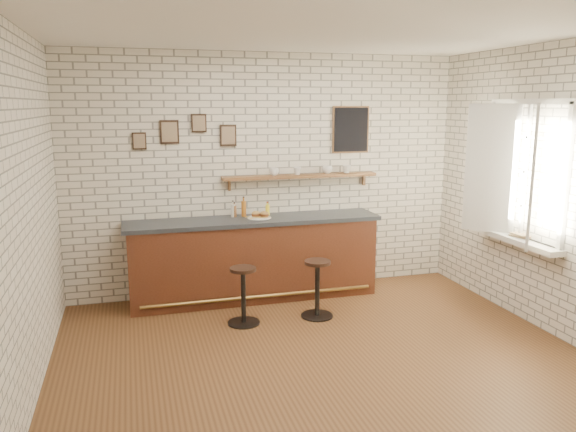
% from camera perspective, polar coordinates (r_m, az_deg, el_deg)
% --- Properties ---
extents(ground, '(5.00, 5.00, 0.00)m').
position_cam_1_polar(ground, '(5.65, 3.05, -13.58)').
color(ground, brown).
rests_on(ground, ground).
extents(bar_counter, '(3.10, 0.65, 1.01)m').
position_cam_1_polar(bar_counter, '(6.95, -3.46, -4.31)').
color(bar_counter, '#512515').
rests_on(bar_counter, ground).
extents(sandwich_plate, '(0.28, 0.28, 0.01)m').
position_cam_1_polar(sandwich_plate, '(6.84, -2.93, -0.17)').
color(sandwich_plate, white).
rests_on(sandwich_plate, bar_counter).
extents(ciabatta_sandwich, '(0.23, 0.16, 0.07)m').
position_cam_1_polar(ciabatta_sandwich, '(6.83, -2.85, 0.18)').
color(ciabatta_sandwich, tan).
rests_on(ciabatta_sandwich, sandwich_plate).
extents(potato_chips, '(0.27, 0.18, 0.00)m').
position_cam_1_polar(potato_chips, '(6.83, -3.09, -0.12)').
color(potato_chips, gold).
rests_on(potato_chips, sandwich_plate).
extents(bitters_bottle_brown, '(0.06, 0.06, 0.18)m').
position_cam_1_polar(bitters_bottle_brown, '(6.92, -5.48, 0.51)').
color(bitters_bottle_brown, brown).
rests_on(bitters_bottle_brown, bar_counter).
extents(bitters_bottle_white, '(0.05, 0.05, 0.20)m').
position_cam_1_polar(bitters_bottle_white, '(6.92, -5.61, 0.57)').
color(bitters_bottle_white, silver).
rests_on(bitters_bottle_white, bar_counter).
extents(bitters_bottle_amber, '(0.06, 0.06, 0.25)m').
position_cam_1_polar(bitters_bottle_amber, '(6.94, -4.52, 0.78)').
color(bitters_bottle_amber, '#A65E1A').
rests_on(bitters_bottle_amber, bar_counter).
extents(condiment_bottle_yellow, '(0.05, 0.05, 0.17)m').
position_cam_1_polar(condiment_bottle_yellow, '(7.01, -2.09, 0.66)').
color(condiment_bottle_yellow, yellow).
rests_on(condiment_bottle_yellow, bar_counter).
extents(bar_stool_left, '(0.36, 0.36, 0.64)m').
position_cam_1_polar(bar_stool_left, '(6.19, -4.56, -7.88)').
color(bar_stool_left, black).
rests_on(bar_stool_left, ground).
extents(bar_stool_right, '(0.37, 0.37, 0.66)m').
position_cam_1_polar(bar_stool_right, '(6.38, 2.99, -7.19)').
color(bar_stool_right, black).
rests_on(bar_stool_right, ground).
extents(wall_shelf, '(2.00, 0.18, 0.18)m').
position_cam_1_polar(wall_shelf, '(7.11, 1.27, 4.06)').
color(wall_shelf, brown).
rests_on(wall_shelf, ground).
extents(shelf_cup_a, '(0.16, 0.16, 0.09)m').
position_cam_1_polar(shelf_cup_a, '(7.01, -1.41, 4.52)').
color(shelf_cup_a, white).
rests_on(shelf_cup_a, wall_shelf).
extents(shelf_cup_b, '(0.14, 0.14, 0.09)m').
position_cam_1_polar(shelf_cup_b, '(7.09, 0.96, 4.60)').
color(shelf_cup_b, white).
rests_on(shelf_cup_b, wall_shelf).
extents(shelf_cup_c, '(0.15, 0.15, 0.10)m').
position_cam_1_polar(shelf_cup_c, '(7.21, 4.02, 4.72)').
color(shelf_cup_c, white).
rests_on(shelf_cup_c, wall_shelf).
extents(shelf_cup_d, '(0.15, 0.15, 0.10)m').
position_cam_1_polar(shelf_cup_d, '(7.31, 5.98, 4.77)').
color(shelf_cup_d, white).
rests_on(shelf_cup_d, wall_shelf).
extents(back_wall_decor, '(2.96, 0.02, 0.56)m').
position_cam_1_polar(back_wall_decor, '(7.09, -0.25, 8.65)').
color(back_wall_decor, black).
rests_on(back_wall_decor, ground).
extents(window_sill, '(0.20, 1.35, 0.06)m').
position_cam_1_polar(window_sill, '(6.72, 22.02, -2.20)').
color(window_sill, white).
rests_on(window_sill, ground).
extents(casement_window, '(0.40, 1.30, 1.56)m').
position_cam_1_polar(casement_window, '(6.57, 22.20, 4.15)').
color(casement_window, white).
rests_on(casement_window, ground).
extents(book_lower, '(0.22, 0.26, 0.02)m').
position_cam_1_polar(book_lower, '(6.65, 22.25, -2.00)').
color(book_lower, tan).
rests_on(book_lower, window_sill).
extents(book_upper, '(0.18, 0.23, 0.02)m').
position_cam_1_polar(book_upper, '(6.67, 22.15, -1.80)').
color(book_upper, tan).
rests_on(book_upper, book_lower).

